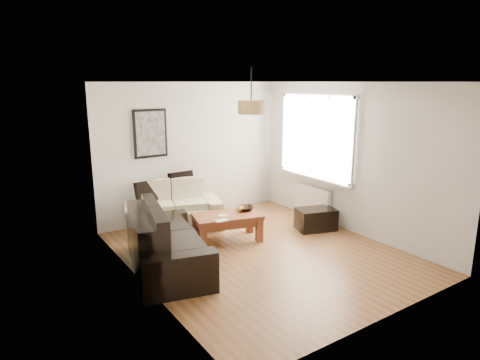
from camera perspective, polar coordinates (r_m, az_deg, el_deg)
floor at (r=6.58m, az=2.95°, el=-9.94°), size 4.50×4.50×0.00m
ceiling at (r=6.05m, az=3.25°, el=13.31°), size 3.80×4.50×0.00m
wall_back at (r=8.07m, az=-6.54°, el=3.98°), size 3.80×0.04×2.60m
wall_front at (r=4.65m, az=19.97°, el=-3.74°), size 3.80×0.04×2.60m
wall_left at (r=5.30m, az=-13.61°, el=-1.24°), size 0.04×4.50×2.60m
wall_right at (r=7.46m, az=14.87°, el=2.85°), size 0.04×4.50×2.60m
window_bay at (r=7.93m, az=10.48°, el=5.87°), size 0.14×1.90×1.60m
radiator at (r=8.15m, az=9.92°, el=-2.68°), size 0.10×0.90×0.52m
poster at (r=7.64m, az=-12.21°, el=6.27°), size 0.62×0.04×0.87m
pendant_shade at (r=6.30m, az=1.54°, el=9.96°), size 0.40×0.40×0.20m
loveseat_cream at (r=7.57m, az=-9.22°, el=-3.63°), size 1.85×1.35×0.83m
sofa_leather at (r=6.02m, az=-10.00°, el=-8.11°), size 1.38×2.11×0.84m
coffee_table at (r=6.99m, az=-1.75°, el=-6.52°), size 1.22×0.86×0.45m
ottoman at (r=7.62m, az=10.39°, el=-5.30°), size 0.78×0.62×0.39m
cushion_left at (r=7.52m, az=-12.81°, el=-1.56°), size 0.39×0.16×0.37m
cushion_right at (r=7.78m, az=-8.01°, el=-0.54°), size 0.47×0.16×0.46m
fruit_bowl at (r=7.13m, az=0.79°, el=-3.92°), size 0.35×0.35×0.07m
orange_a at (r=7.05m, az=0.02°, el=-4.05°), size 0.11×0.11×0.09m
orange_b at (r=7.15m, az=0.22°, el=-3.80°), size 0.07×0.07×0.07m
orange_c at (r=7.10m, az=-0.08°, el=-3.93°), size 0.07×0.07×0.07m
papers at (r=6.63m, az=-2.59°, el=-5.55°), size 0.21×0.15×0.01m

